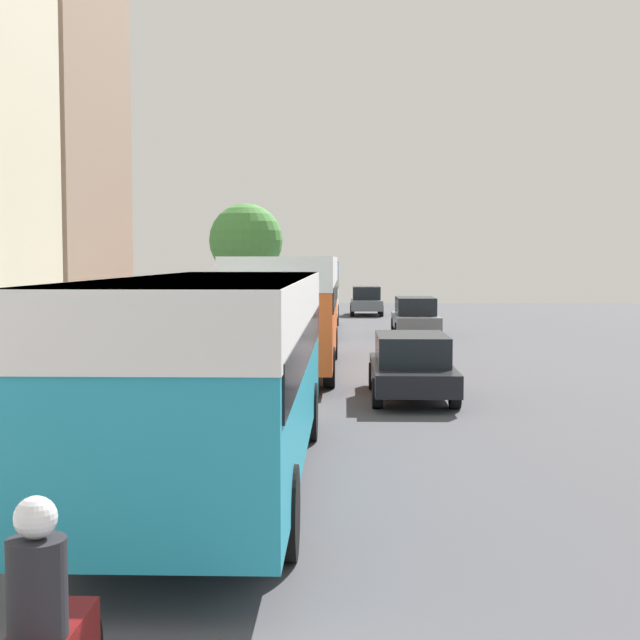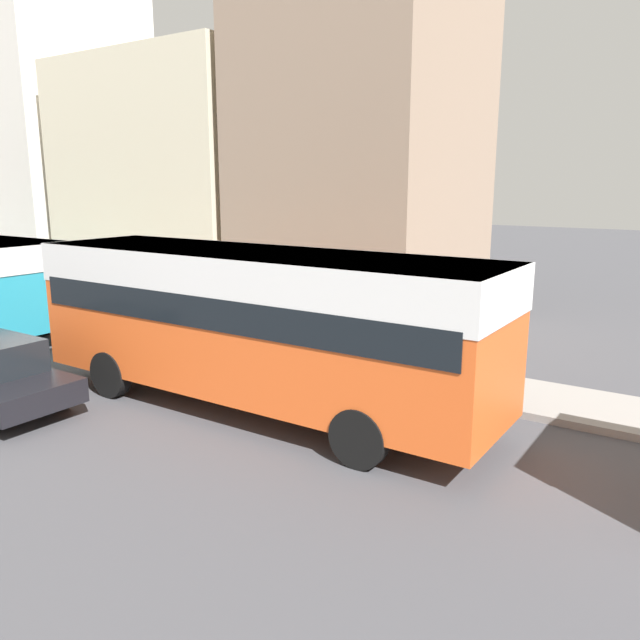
% 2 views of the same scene
% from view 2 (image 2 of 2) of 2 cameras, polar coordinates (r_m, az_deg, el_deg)
% --- Properties ---
extents(building_corner, '(6.40, 7.85, 13.03)m').
position_cam_2_polar(building_corner, '(31.23, -24.02, 15.14)').
color(building_corner, silver).
rests_on(building_corner, ground_plane).
extents(building_midblock, '(6.79, 8.16, 8.71)m').
position_cam_2_polar(building_midblock, '(24.32, -11.46, 11.91)').
color(building_midblock, beige).
rests_on(building_midblock, ground_plane).
extents(building_far_terrace, '(6.32, 6.06, 11.92)m').
position_cam_2_polar(building_far_terrace, '(19.63, 4.07, 16.73)').
color(building_far_terrace, gray).
rests_on(building_far_terrace, ground_plane).
extents(bus_following, '(2.65, 9.91, 3.19)m').
position_cam_2_polar(bus_following, '(12.28, -5.90, 1.04)').
color(bus_following, '#EA5B23').
rests_on(bus_following, ground_plane).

